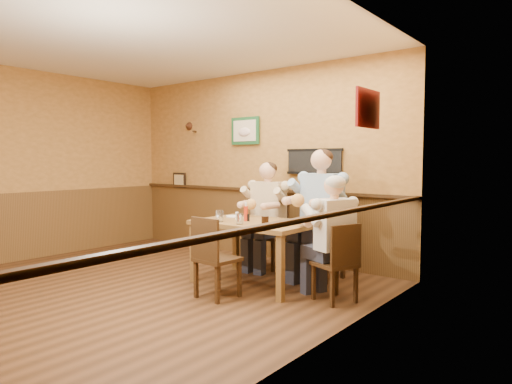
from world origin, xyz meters
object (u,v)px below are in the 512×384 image
(water_glass_left, at_px, (220,216))
(salt_shaker, at_px, (237,216))
(water_glass_mid, at_px, (240,219))
(hot_sauce_bottle, at_px, (246,213))
(diner_blue_polo, at_px, (322,221))
(pepper_shaker, at_px, (248,218))
(chair_back_right, at_px, (322,238))
(chair_near_side, at_px, (218,257))
(chair_right_end, at_px, (335,262))
(diner_tan_shirt, at_px, (269,221))
(diner_white_elder, at_px, (335,245))
(cola_tumbler, at_px, (265,221))
(dining_table, at_px, (255,229))
(chair_back_left, at_px, (269,235))

(water_glass_left, bearing_deg, salt_shaker, 79.14)
(water_glass_mid, height_order, hot_sauce_bottle, hot_sauce_bottle)
(diner_blue_polo, xyz_separation_m, pepper_shaker, (-0.57, -0.75, 0.07))
(chair_back_right, relative_size, water_glass_left, 7.45)
(chair_near_side, relative_size, pepper_shaker, 10.35)
(water_glass_mid, height_order, salt_shaker, water_glass_mid)
(chair_back_right, xyz_separation_m, chair_right_end, (0.57, -0.72, -0.09))
(salt_shaker, bearing_deg, diner_tan_shirt, 97.92)
(diner_white_elder, relative_size, cola_tumbler, 11.12)
(dining_table, distance_m, diner_blue_polo, 0.86)
(diner_white_elder, height_order, salt_shaker, diner_white_elder)
(chair_right_end, distance_m, cola_tumbler, 0.87)
(chair_back_left, distance_m, salt_shaker, 0.87)
(water_glass_left, bearing_deg, hot_sauce_bottle, 48.89)
(water_glass_left, bearing_deg, pepper_shaker, 46.59)
(diner_blue_polo, distance_m, hot_sauce_bottle, 0.97)
(dining_table, height_order, chair_back_right, chair_back_right)
(water_glass_left, height_order, hot_sauce_bottle, hot_sauce_bottle)
(chair_back_left, bearing_deg, water_glass_left, -92.25)
(diner_blue_polo, bearing_deg, water_glass_left, -124.00)
(chair_near_side, distance_m, water_glass_mid, 0.52)
(chair_back_right, bearing_deg, water_glass_mid, -110.53)
(water_glass_left, bearing_deg, chair_back_right, 51.07)
(chair_back_left, distance_m, diner_tan_shirt, 0.19)
(diner_tan_shirt, xyz_separation_m, diner_white_elder, (1.43, -0.77, -0.06))
(dining_table, bearing_deg, salt_shaker, -171.12)
(chair_right_end, bearing_deg, pepper_shaker, -66.73)
(water_glass_mid, bearing_deg, dining_table, 93.98)
(dining_table, xyz_separation_m, diner_tan_shirt, (-0.36, 0.75, -0.01))
(chair_right_end, distance_m, salt_shaker, 1.37)
(chair_back_right, distance_m, chair_near_side, 1.45)
(dining_table, xyz_separation_m, hot_sauce_bottle, (-0.10, -0.06, 0.19))
(diner_blue_polo, xyz_separation_m, salt_shaker, (-0.75, -0.74, 0.08))
(chair_back_left, distance_m, chair_right_end, 1.62)
(diner_tan_shirt, distance_m, diner_white_elder, 1.62)
(salt_shaker, bearing_deg, water_glass_left, -100.86)
(chair_back_left, relative_size, water_glass_mid, 7.65)
(dining_table, distance_m, chair_back_right, 0.87)
(chair_back_right, distance_m, diner_blue_polo, 0.22)
(chair_back_right, xyz_separation_m, diner_tan_shirt, (-0.86, 0.05, 0.14))
(diner_white_elder, bearing_deg, chair_back_right, -119.78)
(chair_back_left, relative_size, chair_back_right, 0.90)
(diner_tan_shirt, height_order, cola_tumbler, diner_tan_shirt)
(diner_blue_polo, height_order, water_glass_left, diner_blue_polo)
(chair_near_side, height_order, diner_tan_shirt, diner_tan_shirt)
(salt_shaker, height_order, pepper_shaker, salt_shaker)
(chair_back_left, height_order, chair_right_end, chair_back_left)
(chair_near_side, distance_m, diner_tan_shirt, 1.49)
(pepper_shaker, bearing_deg, chair_right_end, 1.38)
(chair_back_left, xyz_separation_m, diner_blue_polo, (0.86, -0.05, 0.27))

